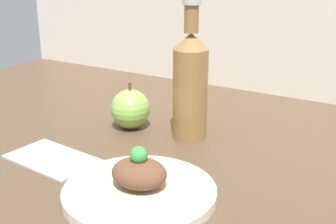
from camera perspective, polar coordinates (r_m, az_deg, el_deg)
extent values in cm
cube|color=brown|center=(82.01, 4.71, -9.36)|extent=(180.00, 110.00, 4.00)
cylinder|color=silver|center=(75.09, -3.48, -9.80)|extent=(24.42, 24.42, 1.63)
torus|color=silver|center=(74.81, -3.49, -9.42)|extent=(23.61, 23.61, 1.14)
cylinder|color=beige|center=(74.60, -3.50, -9.12)|extent=(15.26, 15.26, 0.40)
ellipsoid|color=brown|center=(73.45, -3.53, -7.45)|extent=(9.04, 7.69, 4.49)
sphere|color=green|center=(72.10, -3.59, -5.26)|extent=(2.81, 2.81, 2.81)
cylinder|color=olive|center=(94.69, 2.72, 2.18)|extent=(7.08, 7.08, 18.57)
cone|color=olive|center=(92.01, 2.83, 8.66)|extent=(7.08, 7.08, 3.19)
cylinder|color=olive|center=(91.30, 2.88, 11.30)|extent=(2.83, 2.83, 5.38)
cylinder|color=#B7B7BC|center=(90.88, 2.91, 13.35)|extent=(3.54, 3.54, 1.20)
sphere|color=#84B74C|center=(101.44, -4.61, 0.37)|extent=(8.59, 8.59, 8.59)
cylinder|color=brown|center=(99.91, -4.69, 3.06)|extent=(0.69, 0.69, 1.93)
cube|color=#B7BCC6|center=(89.98, -13.95, -5.45)|extent=(17.95, 12.03, 0.80)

